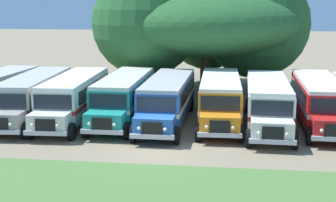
{
  "coord_description": "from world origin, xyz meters",
  "views": [
    {
      "loc": [
        3.74,
        -24.11,
        7.58
      ],
      "look_at": [
        0.0,
        4.68,
        1.6
      ],
      "focal_mm": 51.2,
      "sensor_mm": 36.0,
      "label": 1
    }
  ],
  "objects_px": {
    "parked_bus_slot_5": "(220,97)",
    "broad_shade_tree": "(207,24)",
    "parked_bus_slot_3": "(124,95)",
    "parked_bus_slot_7": "(319,99)",
    "parked_bus_slot_6": "(268,101)",
    "parked_bus_slot_4": "(168,98)",
    "parked_bus_slot_1": "(34,95)",
    "parked_bus_slot_2": "(74,96)"
  },
  "relations": [
    {
      "from": "parked_bus_slot_3",
      "to": "parked_bus_slot_4",
      "type": "relative_size",
      "value": 1.0
    },
    {
      "from": "parked_bus_slot_3",
      "to": "broad_shade_tree",
      "type": "distance_m",
      "value": 12.9
    },
    {
      "from": "parked_bus_slot_3",
      "to": "parked_bus_slot_6",
      "type": "distance_m",
      "value": 9.32
    },
    {
      "from": "parked_bus_slot_3",
      "to": "parked_bus_slot_5",
      "type": "relative_size",
      "value": 1.0
    },
    {
      "from": "parked_bus_slot_1",
      "to": "broad_shade_tree",
      "type": "relative_size",
      "value": 0.6
    },
    {
      "from": "parked_bus_slot_1",
      "to": "parked_bus_slot_5",
      "type": "bearing_deg",
      "value": 90.89
    },
    {
      "from": "parked_bus_slot_3",
      "to": "broad_shade_tree",
      "type": "xyz_separation_m",
      "value": [
        4.82,
        11.2,
        4.2
      ]
    },
    {
      "from": "parked_bus_slot_1",
      "to": "parked_bus_slot_3",
      "type": "distance_m",
      "value": 6.02
    },
    {
      "from": "parked_bus_slot_7",
      "to": "broad_shade_tree",
      "type": "relative_size",
      "value": 0.6
    },
    {
      "from": "parked_bus_slot_3",
      "to": "parked_bus_slot_6",
      "type": "bearing_deg",
      "value": 85.45
    },
    {
      "from": "parked_bus_slot_2",
      "to": "parked_bus_slot_4",
      "type": "distance_m",
      "value": 6.2
    },
    {
      "from": "parked_bus_slot_5",
      "to": "broad_shade_tree",
      "type": "bearing_deg",
      "value": -173.41
    },
    {
      "from": "parked_bus_slot_1",
      "to": "broad_shade_tree",
      "type": "height_order",
      "value": "broad_shade_tree"
    },
    {
      "from": "broad_shade_tree",
      "to": "parked_bus_slot_1",
      "type": "bearing_deg",
      "value": -132.1
    },
    {
      "from": "parked_bus_slot_2",
      "to": "parked_bus_slot_4",
      "type": "relative_size",
      "value": 1.0
    },
    {
      "from": "parked_bus_slot_7",
      "to": "broad_shade_tree",
      "type": "height_order",
      "value": "broad_shade_tree"
    },
    {
      "from": "parked_bus_slot_5",
      "to": "parked_bus_slot_1",
      "type": "bearing_deg",
      "value": -86.91
    },
    {
      "from": "parked_bus_slot_5",
      "to": "parked_bus_slot_7",
      "type": "relative_size",
      "value": 1.0
    },
    {
      "from": "parked_bus_slot_5",
      "to": "broad_shade_tree",
      "type": "distance_m",
      "value": 11.89
    },
    {
      "from": "broad_shade_tree",
      "to": "parked_bus_slot_4",
      "type": "bearing_deg",
      "value": -98.84
    },
    {
      "from": "parked_bus_slot_1",
      "to": "broad_shade_tree",
      "type": "xyz_separation_m",
      "value": [
        10.79,
        11.94,
        4.2
      ]
    },
    {
      "from": "parked_bus_slot_2",
      "to": "parked_bus_slot_3",
      "type": "xyz_separation_m",
      "value": [
        3.22,
        0.66,
        0.0
      ]
    },
    {
      "from": "parked_bus_slot_7",
      "to": "parked_bus_slot_5",
      "type": "bearing_deg",
      "value": -88.8
    },
    {
      "from": "parked_bus_slot_3",
      "to": "parked_bus_slot_7",
      "type": "distance_m",
      "value": 12.55
    },
    {
      "from": "parked_bus_slot_6",
      "to": "parked_bus_slot_5",
      "type": "bearing_deg",
      "value": -105.71
    },
    {
      "from": "parked_bus_slot_5",
      "to": "parked_bus_slot_7",
      "type": "bearing_deg",
      "value": 88.8
    },
    {
      "from": "parked_bus_slot_3",
      "to": "parked_bus_slot_7",
      "type": "height_order",
      "value": "same"
    },
    {
      "from": "parked_bus_slot_4",
      "to": "parked_bus_slot_5",
      "type": "height_order",
      "value": "same"
    },
    {
      "from": "parked_bus_slot_5",
      "to": "parked_bus_slot_7",
      "type": "xyz_separation_m",
      "value": [
        6.22,
        -0.0,
        0.0
      ]
    },
    {
      "from": "parked_bus_slot_3",
      "to": "parked_bus_slot_4",
      "type": "height_order",
      "value": "same"
    },
    {
      "from": "parked_bus_slot_5",
      "to": "parked_bus_slot_6",
      "type": "relative_size",
      "value": 1.0
    },
    {
      "from": "parked_bus_slot_2",
      "to": "parked_bus_slot_6",
      "type": "distance_m",
      "value": 12.51
    },
    {
      "from": "parked_bus_slot_2",
      "to": "parked_bus_slot_7",
      "type": "bearing_deg",
      "value": 90.67
    },
    {
      "from": "parked_bus_slot_5",
      "to": "parked_bus_slot_7",
      "type": "distance_m",
      "value": 6.22
    },
    {
      "from": "parked_bus_slot_1",
      "to": "parked_bus_slot_2",
      "type": "bearing_deg",
      "value": 88.15
    },
    {
      "from": "broad_shade_tree",
      "to": "parked_bus_slot_7",
      "type": "bearing_deg",
      "value": -54.96
    },
    {
      "from": "parked_bus_slot_7",
      "to": "parked_bus_slot_1",
      "type": "bearing_deg",
      "value": -85.95
    },
    {
      "from": "parked_bus_slot_3",
      "to": "parked_bus_slot_6",
      "type": "relative_size",
      "value": 1.0
    },
    {
      "from": "parked_bus_slot_1",
      "to": "parked_bus_slot_6",
      "type": "xyz_separation_m",
      "value": [
        15.26,
        0.01,
        0.0
      ]
    },
    {
      "from": "parked_bus_slot_6",
      "to": "parked_bus_slot_7",
      "type": "height_order",
      "value": "same"
    },
    {
      "from": "parked_bus_slot_5",
      "to": "parked_bus_slot_2",
      "type": "bearing_deg",
      "value": -86.13
    },
    {
      "from": "broad_shade_tree",
      "to": "parked_bus_slot_5",
      "type": "bearing_deg",
      "value": -82.22
    }
  ]
}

